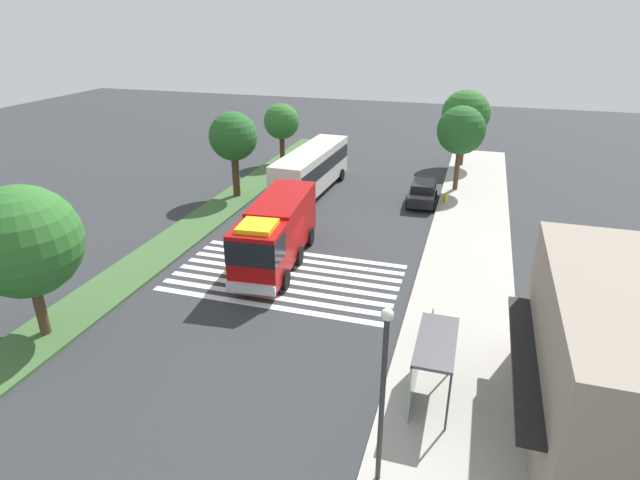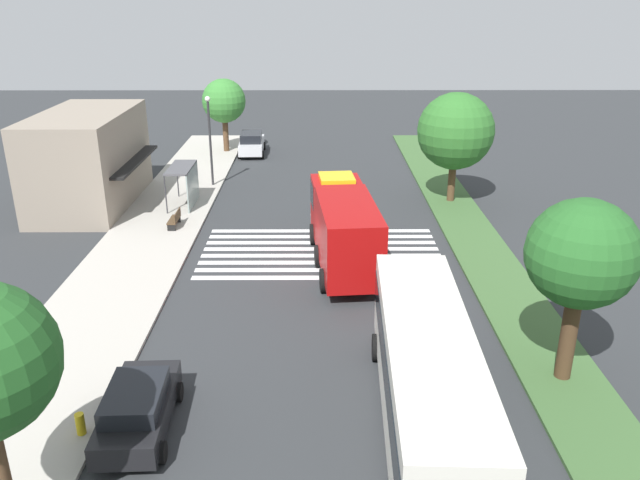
% 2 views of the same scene
% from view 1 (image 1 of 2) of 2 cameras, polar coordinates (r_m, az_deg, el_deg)
% --- Properties ---
extents(ground_plane, '(120.00, 120.00, 0.00)m').
position_cam_1_polar(ground_plane, '(30.49, -2.50, -2.48)').
color(ground_plane, '#2D3033').
extents(sidewalk, '(60.00, 5.08, 0.14)m').
position_cam_1_polar(sidewalk, '(29.03, 15.39, -4.66)').
color(sidewalk, '#ADA89E').
rests_on(sidewalk, ground_plane).
extents(median_strip, '(60.00, 3.00, 0.14)m').
position_cam_1_polar(median_strip, '(33.96, -15.97, -0.47)').
color(median_strip, '#3D6033').
rests_on(median_strip, ground_plane).
extents(crosswalk, '(6.75, 12.38, 0.01)m').
position_cam_1_polar(crosswalk, '(28.91, -3.74, -4.06)').
color(crosswalk, silver).
rests_on(crosswalk, ground_plane).
extents(fire_truck, '(9.49, 3.44, 3.69)m').
position_cam_1_polar(fire_truck, '(29.46, -4.93, 0.89)').
color(fire_truck, '#A50C0C').
rests_on(fire_truck, ground_plane).
extents(parked_car_west, '(4.54, 2.24, 1.64)m').
position_cam_1_polar(parked_car_west, '(40.39, 11.07, 5.08)').
color(parked_car_west, black).
rests_on(parked_car_west, ground_plane).
extents(transit_bus, '(11.42, 3.19, 3.50)m').
position_cam_1_polar(transit_bus, '(41.70, -0.93, 7.87)').
color(transit_bus, silver).
rests_on(transit_bus, ground_plane).
extents(bus_stop_shelter, '(3.50, 1.40, 2.46)m').
position_cam_1_polar(bus_stop_shelter, '(20.01, 11.43, -12.12)').
color(bus_stop_shelter, '#4C4C51').
rests_on(bus_stop_shelter, sidewalk).
extents(bench_near_shelter, '(1.60, 0.50, 0.90)m').
position_cam_1_polar(bench_near_shelter, '(24.05, 12.27, -9.21)').
color(bench_near_shelter, '#4C3823').
rests_on(bench_near_shelter, sidewalk).
extents(street_lamp, '(0.36, 0.36, 6.08)m').
position_cam_1_polar(street_lamp, '(15.47, 6.87, -15.34)').
color(street_lamp, '#2D2D30').
rests_on(street_lamp, sidewalk).
extents(storefront_building, '(10.19, 5.89, 5.84)m').
position_cam_1_polar(storefront_building, '(19.67, 30.03, -12.28)').
color(storefront_building, gray).
rests_on(storefront_building, ground_plane).
extents(sidewalk_tree_far_west, '(4.35, 4.35, 6.87)m').
position_cam_1_polar(sidewalk_tree_far_west, '(50.59, 15.56, 13.04)').
color(sidewalk_tree_far_west, '#47301E').
rests_on(sidewalk_tree_far_west, sidewalk).
extents(sidewalk_tree_west, '(3.73, 3.73, 6.65)m').
position_cam_1_polar(sidewalk_tree_west, '(42.93, 15.09, 11.41)').
color(sidewalk_tree_west, '#513823').
rests_on(sidewalk_tree_west, sidewalk).
extents(median_tree_far_west, '(3.27, 3.27, 5.53)m').
position_cam_1_polar(median_tree_far_west, '(49.76, -4.21, 12.68)').
color(median_tree_far_west, '#47301E').
rests_on(median_tree_far_west, median_strip).
extents(median_tree_west, '(3.64, 3.64, 6.47)m').
position_cam_1_polar(median_tree_west, '(40.56, -9.41, 10.98)').
color(median_tree_west, '#47301E').
rests_on(median_tree_west, median_strip).
extents(median_tree_center, '(4.76, 4.76, 6.86)m').
position_cam_1_polar(median_tree_center, '(25.06, -29.50, -0.17)').
color(median_tree_center, '#513823').
rests_on(median_tree_center, median_strip).
extents(fire_hydrant, '(0.28, 0.28, 0.70)m').
position_cam_1_polar(fire_hydrant, '(40.67, 13.47, 4.46)').
color(fire_hydrant, gold).
rests_on(fire_hydrant, sidewalk).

